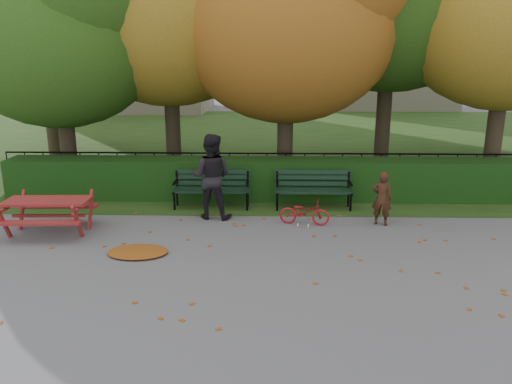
{
  "coord_description": "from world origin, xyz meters",
  "views": [
    {
      "loc": [
        0.04,
        -7.68,
        3.49
      ],
      "look_at": [
        -0.19,
        1.41,
        1.0
      ],
      "focal_mm": 35.0,
      "sensor_mm": 36.0,
      "label": 1
    }
  ],
  "objects_px": {
    "tree_a": "(64,14)",
    "bicycle": "(304,212)",
    "bench_right": "(313,186)",
    "tree_c": "(300,2)",
    "child": "(382,198)",
    "adult": "(211,176)",
    "bench_left": "(212,186)",
    "picnic_table": "(48,207)"
  },
  "relations": [
    {
      "from": "tree_a",
      "to": "bicycle",
      "type": "height_order",
      "value": "tree_a"
    },
    {
      "from": "tree_a",
      "to": "bench_right",
      "type": "xyz_separation_m",
      "value": [
        6.29,
        -1.88,
        -4.0
      ]
    },
    {
      "from": "tree_a",
      "to": "bicycle",
      "type": "bearing_deg",
      "value": -27.41
    },
    {
      "from": "tree_a",
      "to": "tree_c",
      "type": "bearing_deg",
      "value": 3.65
    },
    {
      "from": "tree_a",
      "to": "bench_right",
      "type": "relative_size",
      "value": 4.16
    },
    {
      "from": "child",
      "to": "adult",
      "type": "bearing_deg",
      "value": 14.65
    },
    {
      "from": "bench_left",
      "to": "child",
      "type": "relative_size",
      "value": 1.55
    },
    {
      "from": "tree_c",
      "to": "picnic_table",
      "type": "height_order",
      "value": "tree_c"
    },
    {
      "from": "bench_right",
      "to": "adult",
      "type": "height_order",
      "value": "adult"
    },
    {
      "from": "tree_a",
      "to": "picnic_table",
      "type": "relative_size",
      "value": 4.39
    },
    {
      "from": "tree_a",
      "to": "adult",
      "type": "bearing_deg",
      "value": -33.96
    },
    {
      "from": "bench_right",
      "to": "child",
      "type": "bearing_deg",
      "value": -41.65
    },
    {
      "from": "tree_a",
      "to": "bench_left",
      "type": "bearing_deg",
      "value": -25.76
    },
    {
      "from": "bench_right",
      "to": "picnic_table",
      "type": "height_order",
      "value": "bench_right"
    },
    {
      "from": "tree_a",
      "to": "tree_c",
      "type": "height_order",
      "value": "tree_c"
    },
    {
      "from": "adult",
      "to": "bench_right",
      "type": "bearing_deg",
      "value": -151.44
    },
    {
      "from": "bench_left",
      "to": "tree_c",
      "type": "bearing_deg",
      "value": 46.64
    },
    {
      "from": "tree_c",
      "to": "adult",
      "type": "relative_size",
      "value": 4.26
    },
    {
      "from": "tree_a",
      "to": "bench_right",
      "type": "distance_m",
      "value": 7.69
    },
    {
      "from": "child",
      "to": "bicycle",
      "type": "xyz_separation_m",
      "value": [
        -1.63,
        -0.04,
        -0.3
      ]
    },
    {
      "from": "adult",
      "to": "picnic_table",
      "type": "bearing_deg",
      "value": 28.52
    },
    {
      "from": "tree_a",
      "to": "tree_c",
      "type": "relative_size",
      "value": 0.94
    },
    {
      "from": "tree_c",
      "to": "bicycle",
      "type": "xyz_separation_m",
      "value": [
        -0.02,
        -3.5,
        -4.55
      ]
    },
    {
      "from": "bench_left",
      "to": "picnic_table",
      "type": "height_order",
      "value": "bench_left"
    },
    {
      "from": "tree_a",
      "to": "bench_left",
      "type": "relative_size",
      "value": 4.16
    },
    {
      "from": "tree_a",
      "to": "bench_right",
      "type": "bearing_deg",
      "value": -16.61
    },
    {
      "from": "picnic_table",
      "to": "child",
      "type": "height_order",
      "value": "child"
    },
    {
      "from": "bench_right",
      "to": "picnic_table",
      "type": "relative_size",
      "value": 1.06
    },
    {
      "from": "tree_c",
      "to": "bench_right",
      "type": "distance_m",
      "value": 4.87
    },
    {
      "from": "bench_right",
      "to": "child",
      "type": "xyz_separation_m",
      "value": [
        1.34,
        -1.2,
        0.06
      ]
    },
    {
      "from": "bench_right",
      "to": "bicycle",
      "type": "distance_m",
      "value": 1.29
    },
    {
      "from": "bench_left",
      "to": "tree_a",
      "type": "bearing_deg",
      "value": 154.24
    },
    {
      "from": "tree_c",
      "to": "bench_left",
      "type": "xyz_separation_m",
      "value": [
        -2.13,
        -2.26,
        -4.3
      ]
    },
    {
      "from": "bench_right",
      "to": "child",
      "type": "height_order",
      "value": "child"
    },
    {
      "from": "bench_right",
      "to": "adult",
      "type": "distance_m",
      "value": 2.48
    },
    {
      "from": "tree_c",
      "to": "child",
      "type": "xyz_separation_m",
      "value": [
        1.61,
        -3.46,
        -4.24
      ]
    },
    {
      "from": "bench_right",
      "to": "child",
      "type": "distance_m",
      "value": 1.8
    },
    {
      "from": "bench_right",
      "to": "picnic_table",
      "type": "distance_m",
      "value": 5.82
    },
    {
      "from": "bench_right",
      "to": "bicycle",
      "type": "bearing_deg",
      "value": -103.16
    },
    {
      "from": "bench_left",
      "to": "adult",
      "type": "xyz_separation_m",
      "value": [
        0.09,
        -0.8,
        0.42
      ]
    },
    {
      "from": "child",
      "to": "tree_a",
      "type": "bearing_deg",
      "value": -1.11
    },
    {
      "from": "tree_c",
      "to": "child",
      "type": "bearing_deg",
      "value": -65.02
    }
  ]
}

